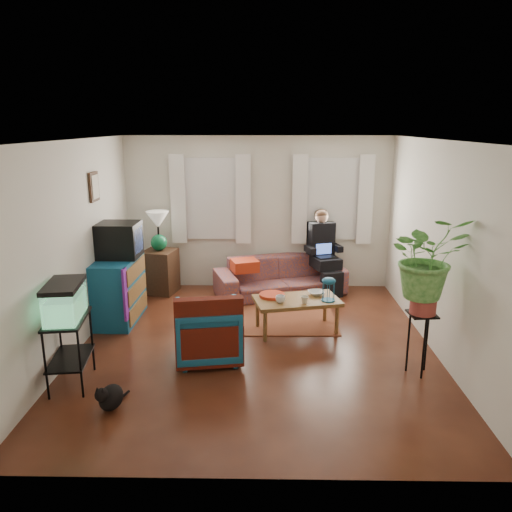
{
  "coord_description": "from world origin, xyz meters",
  "views": [
    {
      "loc": [
        0.11,
        -5.94,
        2.78
      ],
      "look_at": [
        0.0,
        0.4,
        1.1
      ],
      "focal_mm": 35.0,
      "sensor_mm": 36.0,
      "label": 1
    }
  ],
  "objects_px": {
    "side_table": "(160,271)",
    "dresser": "(119,290)",
    "aquarium_stand": "(70,352)",
    "coffee_table": "(296,315)",
    "sofa": "(280,270)",
    "armchair": "(208,328)",
    "plant_stand": "(419,344)"
  },
  "relations": [
    {
      "from": "side_table",
      "to": "dresser",
      "type": "height_order",
      "value": "dresser"
    },
    {
      "from": "dresser",
      "to": "aquarium_stand",
      "type": "bearing_deg",
      "value": -89.17
    },
    {
      "from": "coffee_table",
      "to": "sofa",
      "type": "bearing_deg",
      "value": 83.87
    },
    {
      "from": "armchair",
      "to": "plant_stand",
      "type": "distance_m",
      "value": 2.47
    },
    {
      "from": "side_table",
      "to": "plant_stand",
      "type": "height_order",
      "value": "plant_stand"
    },
    {
      "from": "sofa",
      "to": "plant_stand",
      "type": "relative_size",
      "value": 2.9
    },
    {
      "from": "side_table",
      "to": "plant_stand",
      "type": "relative_size",
      "value": 1.0
    },
    {
      "from": "side_table",
      "to": "armchair",
      "type": "distance_m",
      "value": 2.7
    },
    {
      "from": "side_table",
      "to": "plant_stand",
      "type": "bearing_deg",
      "value": -38.52
    },
    {
      "from": "coffee_table",
      "to": "plant_stand",
      "type": "distance_m",
      "value": 1.78
    },
    {
      "from": "aquarium_stand",
      "to": "plant_stand",
      "type": "bearing_deg",
      "value": -3.07
    },
    {
      "from": "plant_stand",
      "to": "side_table",
      "type": "bearing_deg",
      "value": 141.48
    },
    {
      "from": "dresser",
      "to": "armchair",
      "type": "height_order",
      "value": "dresser"
    },
    {
      "from": "aquarium_stand",
      "to": "coffee_table",
      "type": "bearing_deg",
      "value": 22.71
    },
    {
      "from": "side_table",
      "to": "armchair",
      "type": "height_order",
      "value": "armchair"
    },
    {
      "from": "aquarium_stand",
      "to": "coffee_table",
      "type": "xyz_separation_m",
      "value": [
        2.56,
        1.5,
        -0.15
      ]
    },
    {
      "from": "sofa",
      "to": "plant_stand",
      "type": "xyz_separation_m",
      "value": [
        1.5,
        -2.74,
        -0.05
      ]
    },
    {
      "from": "dresser",
      "to": "plant_stand",
      "type": "bearing_deg",
      "value": -20.65
    },
    {
      "from": "sofa",
      "to": "coffee_table",
      "type": "height_order",
      "value": "sofa"
    },
    {
      "from": "dresser",
      "to": "coffee_table",
      "type": "distance_m",
      "value": 2.58
    },
    {
      "from": "armchair",
      "to": "plant_stand",
      "type": "bearing_deg",
      "value": 162.64
    },
    {
      "from": "armchair",
      "to": "plant_stand",
      "type": "xyz_separation_m",
      "value": [
        2.44,
        -0.34,
        -0.02
      ]
    },
    {
      "from": "armchair",
      "to": "dresser",
      "type": "bearing_deg",
      "value": -49.88
    },
    {
      "from": "dresser",
      "to": "aquarium_stand",
      "type": "xyz_separation_m",
      "value": [
        -0.01,
        -1.86,
        -0.08
      ]
    },
    {
      "from": "dresser",
      "to": "armchair",
      "type": "relative_size",
      "value": 1.33
    },
    {
      "from": "sofa",
      "to": "side_table",
      "type": "xyz_separation_m",
      "value": [
        -2.03,
        0.07,
        -0.05
      ]
    },
    {
      "from": "armchair",
      "to": "coffee_table",
      "type": "xyz_separation_m",
      "value": [
        1.12,
        0.85,
        -0.15
      ]
    },
    {
      "from": "dresser",
      "to": "armchair",
      "type": "distance_m",
      "value": 1.87
    },
    {
      "from": "aquarium_stand",
      "to": "coffee_table",
      "type": "distance_m",
      "value": 2.97
    },
    {
      "from": "aquarium_stand",
      "to": "dresser",
      "type": "bearing_deg",
      "value": 82.0
    },
    {
      "from": "side_table",
      "to": "coffee_table",
      "type": "height_order",
      "value": "side_table"
    },
    {
      "from": "sofa",
      "to": "side_table",
      "type": "relative_size",
      "value": 2.9
    }
  ]
}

